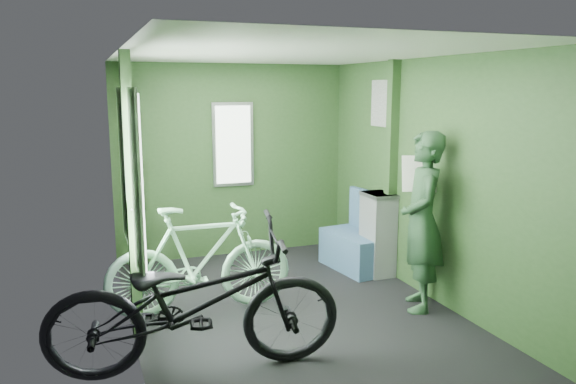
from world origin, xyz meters
name	(u,v)px	position (x,y,z in m)	size (l,w,h in m)	color
room	(286,156)	(-0.04, 0.04, 1.44)	(4.00, 4.02, 2.31)	black
bicycle_black	(197,374)	(-1.03, -0.81, 0.00)	(0.72, 2.07, 1.09)	black
bicycle_mint	(202,313)	(-0.77, 0.28, 0.00)	(0.47, 1.68, 1.01)	#99DCB1
passenger	(422,221)	(1.15, -0.30, 0.82)	(0.61, 0.76, 1.64)	#28492D
waste_box	(378,234)	(1.26, 0.68, 0.45)	(0.27, 0.37, 0.91)	slate
bench_seat	(357,246)	(1.14, 0.93, 0.26)	(0.56, 0.88, 0.87)	navy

